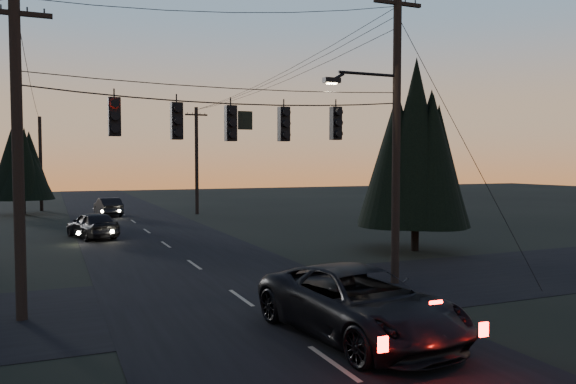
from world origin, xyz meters
name	(u,v)px	position (x,y,z in m)	size (l,w,h in m)	color
main_road	(174,251)	(0.00, 20.00, 0.01)	(8.00, 120.00, 0.02)	black
cross_road	(241,298)	(0.00, 10.00, 0.01)	(60.00, 7.00, 0.02)	black
utility_pole_right	(395,283)	(5.50, 10.00, 0.00)	(5.00, 0.30, 10.00)	black
utility_pole_left	(22,320)	(-6.00, 10.00, 0.00)	(1.80, 0.30, 8.50)	black
utility_pole_far_r	(197,214)	(5.50, 38.00, 0.00)	(1.80, 0.30, 8.50)	black
utility_pole_far_l	(42,211)	(-6.00, 46.00, 0.00)	(0.30, 0.30, 8.00)	black
span_signal_assembly	(233,122)	(-0.24, 10.00, 5.32)	(11.50, 0.44, 1.49)	black
evergreen_right	(416,156)	(10.34, 15.60, 4.41)	(4.71, 4.71, 7.63)	black
evergreen_dist	(22,166)	(-7.29, 42.97, 3.85)	(3.59, 3.59, 6.51)	black
suv_near	(359,304)	(1.34, 5.28, 0.81)	(2.70, 5.85, 1.62)	black
sedan_oncoming_a	(92,225)	(-3.20, 26.04, 0.73)	(1.72, 4.28, 1.46)	black
sedan_oncoming_b	(108,207)	(-1.21, 39.04, 0.69)	(1.47, 4.21, 1.39)	black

